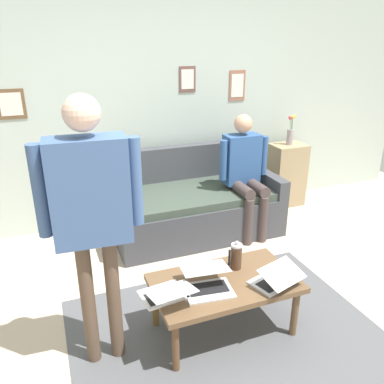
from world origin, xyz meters
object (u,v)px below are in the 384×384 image
object	(u,v)px
coffee_table	(225,287)
person_seated	(245,169)
laptop_center	(207,283)
french_press	(236,256)
couch	(193,204)
side_shelf	(286,175)
person_standing	(91,205)
laptop_right	(166,294)
flower_vase	(290,133)
laptop_left	(276,279)

from	to	relation	value
coffee_table	person_seated	size ratio (longest dim) A/B	0.79
laptop_center	french_press	bearing A→B (deg)	-152.43
couch	side_shelf	xyz separation A→B (m)	(-1.37, -0.27, 0.09)
french_press	person_standing	size ratio (longest dim) A/B	0.13
couch	laptop_center	bearing A→B (deg)	71.78
couch	laptop_right	bearing A→B (deg)	63.01
side_shelf	person_seated	bearing A→B (deg)	29.52
flower_vase	coffee_table	bearing A→B (deg)	46.50
laptop_center	person_seated	size ratio (longest dim) A/B	0.28
laptop_left	french_press	size ratio (longest dim) A/B	1.64
laptop_right	person_seated	world-z (taller)	person_seated
laptop_right	person_standing	size ratio (longest dim) A/B	0.22
french_press	laptop_right	bearing A→B (deg)	15.77
coffee_table	laptop_right	world-z (taller)	laptop_right
laptop_right	person_standing	distance (m)	0.77
flower_vase	side_shelf	bearing A→B (deg)	-107.23
side_shelf	person_standing	distance (m)	3.24
laptop_right	person_seated	size ratio (longest dim) A/B	0.30
laptop_left	person_standing	size ratio (longest dim) A/B	0.21
french_press	flower_vase	size ratio (longest dim) A/B	0.61
french_press	side_shelf	bearing A→B (deg)	-132.89
laptop_left	french_press	bearing A→B (deg)	-59.39
laptop_right	french_press	distance (m)	0.62
couch	person_standing	xyz separation A→B (m)	(1.23, 1.52, 0.81)
flower_vase	person_seated	world-z (taller)	person_seated
coffee_table	laptop_center	bearing A→B (deg)	13.13
coffee_table	french_press	bearing A→B (deg)	-140.65
laptop_left	laptop_center	distance (m)	0.48
laptop_left	person_seated	world-z (taller)	person_seated
couch	french_press	bearing A→B (deg)	80.84
laptop_left	person_standing	xyz separation A→B (m)	(1.16, -0.21, 0.65)
laptop_left	person_seated	size ratio (longest dim) A/B	0.29
laptop_left	laptop_right	xyz separation A→B (m)	(0.76, -0.11, 0.00)
french_press	flower_vase	world-z (taller)	flower_vase
couch	person_seated	bearing A→B (deg)	155.14
coffee_table	side_shelf	distance (m)	2.54
laptop_left	french_press	distance (m)	0.33
laptop_center	flower_vase	xyz separation A→B (m)	(-1.90, -1.88, 0.46)
laptop_right	couch	bearing A→B (deg)	-116.99
laptop_right	side_shelf	size ratio (longest dim) A/B	0.49
laptop_left	person_seated	xyz separation A→B (m)	(-0.56, -1.51, 0.26)
coffee_table	person_seated	bearing A→B (deg)	-122.84
laptop_right	coffee_table	bearing A→B (deg)	-173.88
laptop_left	flower_vase	bearing A→B (deg)	-125.66
laptop_left	laptop_center	size ratio (longest dim) A/B	1.03
laptop_left	side_shelf	xyz separation A→B (m)	(-1.44, -2.01, -0.07)
coffee_table	laptop_left	world-z (taller)	laptop_left
coffee_table	french_press	distance (m)	0.24
couch	laptop_center	distance (m)	1.70
side_shelf	laptop_left	bearing A→B (deg)	54.37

